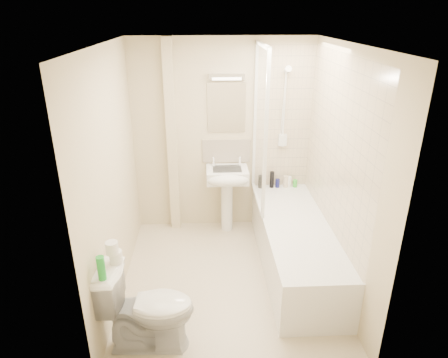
{
  "coord_description": "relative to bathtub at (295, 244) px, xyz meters",
  "views": [
    {
      "loc": [
        -0.22,
        -3.51,
        2.66
      ],
      "look_at": [
        -0.03,
        0.2,
        1.09
      ],
      "focal_mm": 32.0,
      "sensor_mm": 36.0,
      "label": 1
    }
  ],
  "objects": [
    {
      "name": "floor",
      "position": [
        -0.75,
        -0.2,
        -0.29
      ],
      "size": [
        2.5,
        2.5,
        0.0
      ],
      "primitive_type": "plane",
      "color": "beige",
      "rests_on": "ground"
    },
    {
      "name": "wall_back",
      "position": [
        -0.75,
        1.05,
        0.91
      ],
      "size": [
        2.2,
        0.02,
        2.4
      ],
      "primitive_type": "cube",
      "color": "beige",
      "rests_on": "ground"
    },
    {
      "name": "wall_left",
      "position": [
        -1.85,
        -0.2,
        0.91
      ],
      "size": [
        0.02,
        2.5,
        2.4
      ],
      "primitive_type": "cube",
      "color": "beige",
      "rests_on": "ground"
    },
    {
      "name": "wall_right",
      "position": [
        0.35,
        -0.2,
        0.91
      ],
      "size": [
        0.02,
        2.5,
        2.4
      ],
      "primitive_type": "cube",
      "color": "beige",
      "rests_on": "ground"
    },
    {
      "name": "ceiling",
      "position": [
        -0.75,
        -0.2,
        2.11
      ],
      "size": [
        2.2,
        2.5,
        0.02
      ],
      "primitive_type": "cube",
      "color": "white",
      "rests_on": "wall_back"
    },
    {
      "name": "tile_back",
      "position": [
        0.0,
        1.04,
        1.14
      ],
      "size": [
        0.7,
        0.01,
        1.75
      ],
      "primitive_type": "cube",
      "color": "beige",
      "rests_on": "wall_back"
    },
    {
      "name": "tile_right",
      "position": [
        0.34,
        0.0,
        1.14
      ],
      "size": [
        0.01,
        2.1,
        1.75
      ],
      "primitive_type": "cube",
      "color": "beige",
      "rests_on": "wall_right"
    },
    {
      "name": "pipe_boxing",
      "position": [
        -1.37,
        0.99,
        0.91
      ],
      "size": [
        0.12,
        0.12,
        2.4
      ],
      "primitive_type": "cube",
      "color": "beige",
      "rests_on": "ground"
    },
    {
      "name": "splashback",
      "position": [
        -0.7,
        1.04,
        0.74
      ],
      "size": [
        0.6,
        0.02,
        0.3
      ],
      "primitive_type": "cube",
      "color": "beige",
      "rests_on": "wall_back"
    },
    {
      "name": "mirror",
      "position": [
        -0.7,
        1.04,
        1.29
      ],
      "size": [
        0.46,
        0.01,
        0.6
      ],
      "primitive_type": "cube",
      "color": "white",
      "rests_on": "wall_back"
    },
    {
      "name": "strip_light",
      "position": [
        -0.7,
        1.02,
        1.66
      ],
      "size": [
        0.42,
        0.07,
        0.07
      ],
      "primitive_type": "cube",
      "color": "silver",
      "rests_on": "wall_back"
    },
    {
      "name": "bathtub",
      "position": [
        0.0,
        0.0,
        0.0
      ],
      "size": [
        0.7,
        2.1,
        0.55
      ],
      "color": "white",
      "rests_on": "ground"
    },
    {
      "name": "shower_screen",
      "position": [
        -0.35,
        0.6,
        1.16
      ],
      "size": [
        0.04,
        0.92,
        1.8
      ],
      "color": "white",
      "rests_on": "bathtub"
    },
    {
      "name": "shower_fixture",
      "position": [
        -0.0,
        0.99,
        1.26
      ],
      "size": [
        0.1,
        0.16,
        0.99
      ],
      "color": "white",
      "rests_on": "wall_back"
    },
    {
      "name": "pedestal_sink",
      "position": [
        -0.7,
        0.81,
        0.4
      ],
      "size": [
        0.51,
        0.47,
        0.98
      ],
      "color": "white",
      "rests_on": "ground"
    },
    {
      "name": "bottle_black_a",
      "position": [
        -0.26,
        0.96,
        0.34
      ],
      "size": [
        0.06,
        0.06,
        0.17
      ],
      "primitive_type": "cylinder",
      "color": "black",
      "rests_on": "bathtub"
    },
    {
      "name": "bottle_black_b",
      "position": [
        -0.12,
        0.96,
        0.37
      ],
      "size": [
        0.05,
        0.05,
        0.21
      ],
      "primitive_type": "cylinder",
      "color": "black",
      "rests_on": "bathtub"
    },
    {
      "name": "bottle_blue",
      "position": [
        -0.04,
        0.96,
        0.32
      ],
      "size": [
        0.05,
        0.05,
        0.11
      ],
      "primitive_type": "cylinder",
      "color": "navy",
      "rests_on": "bathtub"
    },
    {
      "name": "bottle_cream",
      "position": [
        0.07,
        0.96,
        0.34
      ],
      "size": [
        0.07,
        0.07,
        0.15
      ],
      "primitive_type": "cylinder",
      "color": "beige",
      "rests_on": "bathtub"
    },
    {
      "name": "bottle_white_b",
      "position": [
        0.11,
        0.96,
        0.33
      ],
      "size": [
        0.06,
        0.06,
        0.14
      ],
      "primitive_type": "cylinder",
      "color": "white",
      "rests_on": "bathtub"
    },
    {
      "name": "bottle_green",
      "position": [
        0.19,
        0.96,
        0.31
      ],
      "size": [
        0.06,
        0.06,
        0.1
      ],
      "primitive_type": "cylinder",
      "color": "green",
      "rests_on": "bathtub"
    },
    {
      "name": "toilet",
      "position": [
        -1.47,
        -1.05,
        0.1
      ],
      "size": [
        0.51,
        0.8,
        0.78
      ],
      "primitive_type": "imported",
      "rotation": [
        0.0,
        0.0,
        1.52
      ],
      "color": "white",
      "rests_on": "ground"
    },
    {
      "name": "toilet_roll_lower",
      "position": [
        -1.71,
        -0.94,
        0.54
      ],
      "size": [
        0.1,
        0.1,
        0.1
      ],
      "primitive_type": "cylinder",
      "color": "white",
      "rests_on": "toilet"
    },
    {
      "name": "toilet_roll_upper",
      "position": [
        -1.72,
        -0.97,
        0.64
      ],
      "size": [
        0.1,
        0.1,
        0.1
      ],
      "primitive_type": "cylinder",
      "color": "white",
      "rests_on": "toilet_roll_lower"
    },
    {
      "name": "green_bottle",
      "position": [
        -1.77,
        -1.17,
        0.59
      ],
      "size": [
        0.06,
        0.06,
        0.2
      ],
      "primitive_type": "cylinder",
      "color": "green",
      "rests_on": "toilet"
    }
  ]
}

